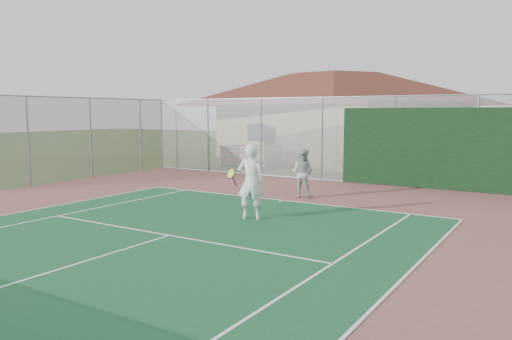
{
  "coord_description": "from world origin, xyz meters",
  "views": [
    {
      "loc": [
        7.77,
        -2.17,
        2.88
      ],
      "look_at": [
        0.36,
        9.64,
        1.26
      ],
      "focal_mm": 35.0,
      "sensor_mm": 36.0,
      "label": 1
    }
  ],
  "objects_px": {
    "player_white_front": "(251,182)",
    "player_grey_back": "(303,173)",
    "clubhouse": "(334,107)",
    "bleachers": "(250,156)"
  },
  "relations": [
    {
      "from": "clubhouse",
      "to": "bleachers",
      "type": "distance_m",
      "value": 6.9
    },
    {
      "from": "bleachers",
      "to": "player_white_front",
      "type": "bearing_deg",
      "value": -56.17
    },
    {
      "from": "bleachers",
      "to": "player_white_front",
      "type": "relative_size",
      "value": 1.46
    },
    {
      "from": "clubhouse",
      "to": "player_grey_back",
      "type": "bearing_deg",
      "value": -48.67
    },
    {
      "from": "clubhouse",
      "to": "bleachers",
      "type": "relative_size",
      "value": 5.76
    },
    {
      "from": "player_white_front",
      "to": "bleachers",
      "type": "bearing_deg",
      "value": -76.99
    },
    {
      "from": "player_white_front",
      "to": "player_grey_back",
      "type": "bearing_deg",
      "value": -103.8
    },
    {
      "from": "clubhouse",
      "to": "player_grey_back",
      "type": "xyz_separation_m",
      "value": [
        4.63,
        -13.33,
        -2.35
      ]
    },
    {
      "from": "clubhouse",
      "to": "player_white_front",
      "type": "distance_m",
      "value": 18.05
    },
    {
      "from": "bleachers",
      "to": "player_white_front",
      "type": "height_order",
      "value": "player_white_front"
    }
  ]
}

